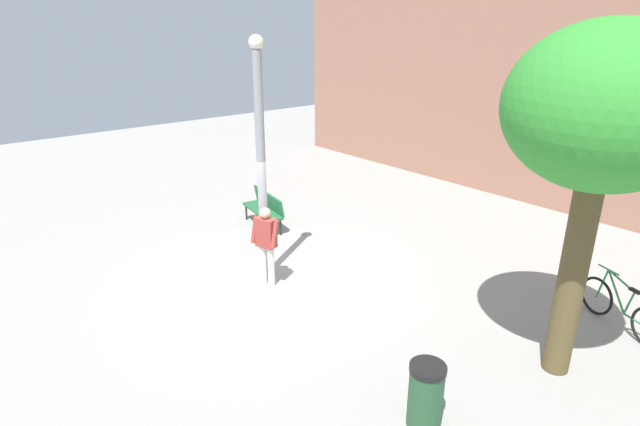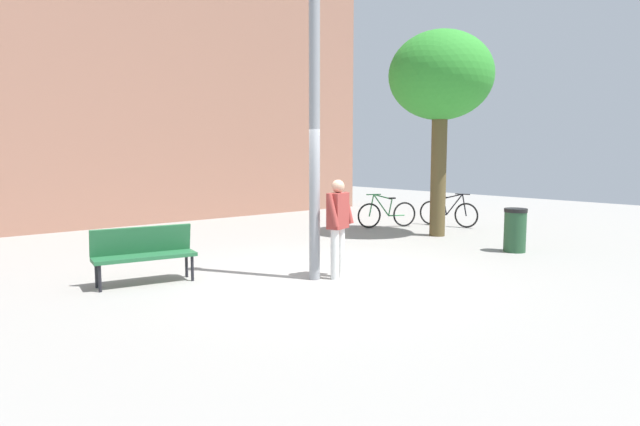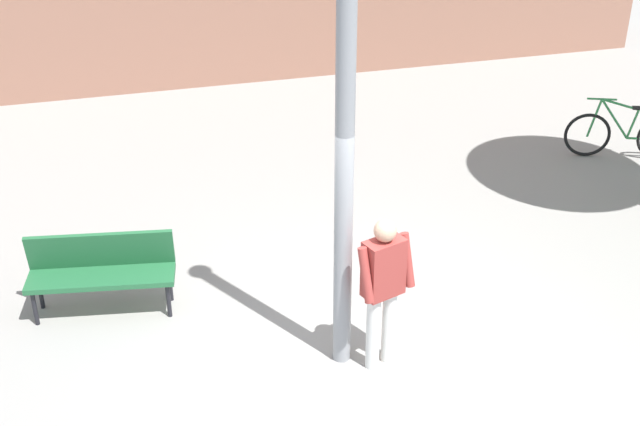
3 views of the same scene
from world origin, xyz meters
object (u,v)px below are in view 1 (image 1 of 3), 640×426
(park_bench, at_px, (265,207))
(plaza_tree, at_px, (605,113))
(person_by_lamppost, at_px, (266,241))
(bicycle_green, at_px, (622,309))
(lamppost, at_px, (261,156))
(trash_bin, at_px, (426,395))

(park_bench, height_order, plaza_tree, plaza_tree)
(person_by_lamppost, xyz_separation_m, plaza_tree, (5.13, 1.85, 2.99))
(person_by_lamppost, xyz_separation_m, park_bench, (-2.64, 1.78, -0.42))
(person_by_lamppost, bearing_deg, bicycle_green, 35.35)
(lamppost, bearing_deg, trash_bin, -9.64)
(park_bench, xyz_separation_m, trash_bin, (7.19, -2.42, -0.07))
(person_by_lamppost, height_order, bicycle_green, person_by_lamppost)
(person_by_lamppost, relative_size, plaza_tree, 0.33)
(plaza_tree, height_order, trash_bin, plaza_tree)
(bicycle_green, distance_m, trash_bin, 4.47)
(bicycle_green, xyz_separation_m, trash_bin, (-0.76, -4.41, 0.09))
(lamppost, height_order, trash_bin, lamppost)
(person_by_lamppost, height_order, park_bench, person_by_lamppost)
(person_by_lamppost, relative_size, bicycle_green, 0.98)
(lamppost, distance_m, park_bench, 3.46)
(lamppost, xyz_separation_m, bicycle_green, (5.67, 3.58, -2.22))
(person_by_lamppost, xyz_separation_m, bicycle_green, (5.31, 3.77, -0.58))
(lamppost, distance_m, person_by_lamppost, 1.69)
(plaza_tree, bearing_deg, bicycle_green, 84.44)
(trash_bin, bearing_deg, plaza_tree, 76.95)
(lamppost, distance_m, bicycle_green, 7.06)
(park_bench, relative_size, bicycle_green, 0.98)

